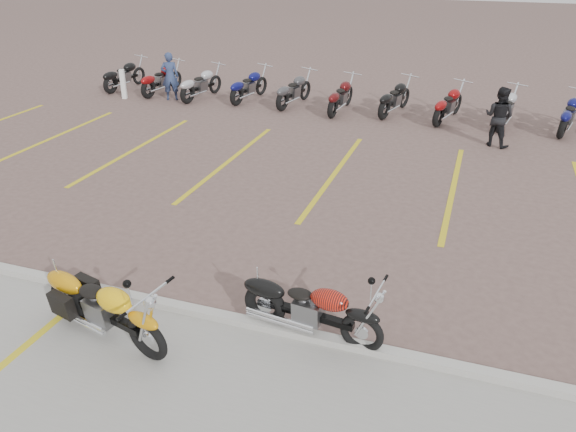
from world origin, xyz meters
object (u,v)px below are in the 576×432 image
Objects in this scene: yellow_cruiser at (104,308)px; person_b at (499,117)px; bollard at (123,84)px; person_a at (170,76)px; flame_cruiser at (308,310)px.

person_b reaches higher than yellow_cruiser.
bollard reaches higher than yellow_cruiser.
person_a is 1.02× the size of person_b.
bollard is at bearing 137.76° from yellow_cruiser.
person_b is at bearing 79.27° from yellow_cruiser.
flame_cruiser is at bearing 101.98° from person_a.
person_a is at bearing 15.82° from person_b.
yellow_cruiser is 1.40× the size of person_b.
flame_cruiser is at bearing -46.25° from bollard.
person_b is 1.57× the size of bollard.
person_b is at bearing 146.74° from person_a.
yellow_cruiser is 1.37× the size of person_a.
person_b reaches higher than flame_cruiser.
person_a reaches higher than person_b.
yellow_cruiser reaches higher than flame_cruiser.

